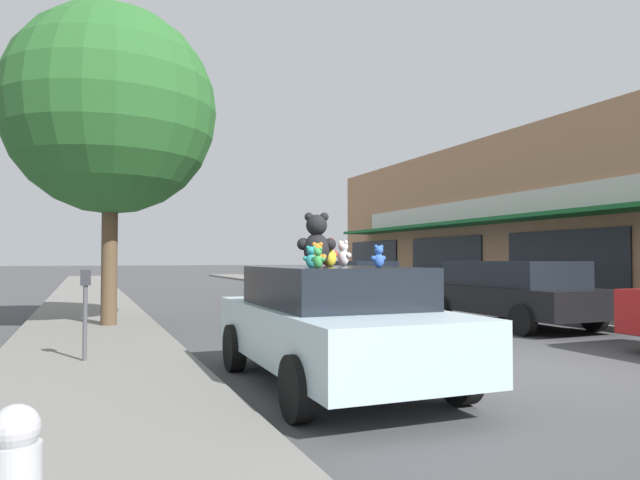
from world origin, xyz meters
TOP-DOWN VIEW (x-y plane):
  - ground_plane at (0.00, 0.00)m, footprint 260.00×260.00m
  - sidewalk_near at (-5.77, 0.00)m, footprint 2.73×90.00m
  - plush_art_car at (-3.08, 0.26)m, footprint 2.09×4.32m
  - teddy_bear_giant at (-3.21, 0.45)m, footprint 0.52×0.38m
  - teddy_bear_teal at (-3.57, -0.26)m, footprint 0.19×0.14m
  - teddy_bear_green at (-3.63, -0.62)m, footprint 0.15×0.15m
  - teddy_bear_yellow at (-3.02, 0.47)m, footprint 0.26×0.22m
  - teddy_bear_white at (-2.61, 0.94)m, footprint 0.19×0.27m
  - teddy_bear_purple at (-2.91, 0.69)m, footprint 0.16×0.19m
  - teddy_bear_blue at (-2.92, -0.64)m, footprint 0.19×0.12m
  - teddy_bear_orange at (-3.40, -0.05)m, footprint 0.20×0.19m
  - teddy_bear_red at (-2.88, 0.88)m, footprint 0.27×0.25m
  - parked_car_far_center at (3.23, 4.31)m, footprint 2.14×4.55m
  - parked_car_far_right at (3.23, 11.98)m, footprint 2.03×4.01m
  - street_tree at (-5.42, 6.95)m, footprint 4.53×4.53m
  - parking_meter at (-5.89, 2.48)m, footprint 0.14×0.10m

SIDE VIEW (x-z plane):
  - ground_plane at x=0.00m, z-range 0.00..0.00m
  - sidewalk_near at x=-5.77m, z-range 0.00..0.13m
  - plush_art_car at x=-3.08m, z-range 0.05..1.50m
  - parked_car_far_right at x=3.23m, z-range 0.05..1.53m
  - parked_car_far_center at x=3.23m, z-range 0.07..1.57m
  - parking_meter at x=-5.89m, z-range 0.31..1.58m
  - teddy_bear_green at x=-3.63m, z-range 1.45..1.67m
  - teddy_bear_teal at x=-3.57m, z-range 1.45..1.70m
  - teddy_bear_blue at x=-2.92m, z-range 1.45..1.70m
  - teddy_bear_purple at x=-2.91m, z-range 1.45..1.71m
  - teddy_bear_orange at x=-3.40m, z-range 1.45..1.74m
  - teddy_bear_white at x=-2.61m, z-range 1.45..1.80m
  - teddy_bear_yellow at x=-3.02m, z-range 1.45..1.80m
  - teddy_bear_red at x=-2.88m, z-range 1.45..1.84m
  - teddy_bear_giant at x=-3.21m, z-range 1.44..2.13m
  - street_tree at x=-5.42m, z-range 1.32..8.25m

